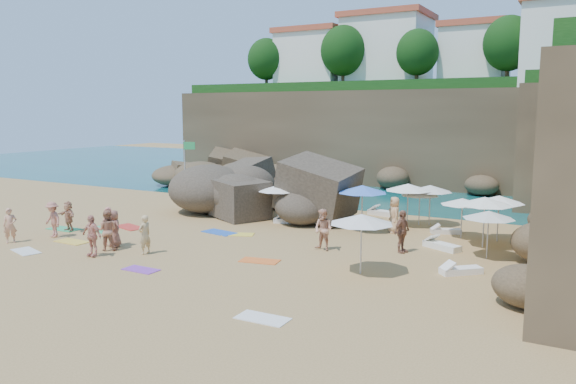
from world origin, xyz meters
The scene contains 49 objects.
ground centered at (0.00, 0.00, 0.00)m, with size 120.00×120.00×0.00m, color tan.
seawater centered at (0.00, 30.00, 0.00)m, with size 120.00×120.00×0.00m, color #0C4751.
cliff_back centered at (2.00, 25.00, 4.00)m, with size 44.00×8.00×8.00m, color brown.
rock_promontory centered at (-11.00, 16.00, 0.00)m, with size 12.00×7.00×2.00m, color brown, non-canonical shape.
clifftop_buildings centered at (2.96, 25.79, 11.24)m, with size 28.48×9.48×7.00m.
clifftop_trees centered at (4.78, 19.52, 11.26)m, with size 35.60×23.82×4.40m.
marina_masts centered at (-16.50, 30.00, 3.00)m, with size 3.10×0.10×6.00m.
rock_outcrop centered at (-1.10, 6.75, 0.00)m, with size 8.64×6.48×3.46m, color brown, non-canonical shape.
flag_pole centered at (-7.53, 6.20, 2.80)m, with size 0.84×0.33×4.39m.
parasol_0 centered at (2.36, 6.56, 1.92)m, with size 2.21×2.21×2.09m.
parasol_1 centered at (7.51, 6.65, 2.19)m, with size 2.52×2.52×2.38m.
parasol_2 centered at (12.05, 3.70, 2.20)m, with size 2.53×2.53×2.39m.
parasol_3 centered at (7.98, 7.30, 1.82)m, with size 2.10×2.10×1.98m.
parasol_4 centered at (12.44, 5.28, 2.09)m, with size 2.40×2.40×2.27m.
parasol_5 centered at (8.51, 7.48, 2.08)m, with size 2.40×2.40×2.27m.
parasol_7 centered at (10.74, 5.14, 1.86)m, with size 2.15×2.15×2.03m.
parasol_8 centered at (12.56, 1.73, 1.92)m, with size 2.22×2.22×2.10m.
parasol_9 centered at (0.71, 4.15, 1.98)m, with size 2.28×2.28×2.15m.
parasol_10 centered at (5.81, 4.18, 2.27)m, with size 2.62×2.62×2.48m.
parasol_11 centered at (8.63, -3.07, 2.19)m, with size 2.52×2.52×2.39m.
lounger_0 centered at (0.44, 9.52, 0.12)m, with size 1.57×0.52×0.24m, color white.
lounger_1 centered at (5.29, 9.09, 0.15)m, with size 1.92×0.64×0.30m, color white.
lounger_2 centered at (9.82, 5.87, 0.12)m, with size 1.55×0.52×0.24m, color silver.
lounger_3 centered at (1.30, 4.31, 0.13)m, with size 1.66×0.55×0.26m, color white.
lounger_4 centered at (10.46, 2.43, 0.14)m, with size 1.83×0.61×0.28m, color white.
lounger_5 centered at (12.09, -1.18, 0.13)m, with size 1.65×0.55×0.26m, color white.
towel_3 centered at (-8.48, -3.07, 0.02)m, with size 1.84×0.92×0.03m, color #2FA764.
towel_4 centered at (-5.71, -4.88, 0.02)m, with size 1.71×0.86×0.03m, color gold.
towel_5 centered at (-5.99, -7.20, 0.01)m, with size 1.65×0.83×0.03m, color silver.
towel_6 centered at (0.69, -6.87, 0.01)m, with size 1.50×0.75×0.03m, color purple.
towel_7 centered at (-5.74, -0.99, 0.02)m, with size 1.93×0.96×0.03m, color red.
towel_8 centered at (-0.62, 0.30, 0.02)m, with size 1.87×0.93×0.03m, color blue.
towel_10 centered at (4.18, -3.43, 0.01)m, with size 1.67×0.83×0.03m, color orange.
towel_11 centered at (-6.60, -2.18, 0.02)m, with size 1.89×0.94×0.03m, color #30AA68.
towel_12 centered at (0.50, 0.39, 0.01)m, with size 1.61×0.80×0.03m, color yellow.
towel_13 centered at (7.78, -9.05, 0.01)m, with size 1.66×0.83×0.03m, color white.
person_stand_0 centered at (-8.14, -6.43, 0.85)m, with size 0.62×0.41×1.71m, color tan.
person_stand_1 centered at (-2.91, -5.22, 0.94)m, with size 0.92×0.71×1.88m, color tan.
person_stand_2 centered at (0.02, 7.97, 0.83)m, with size 1.07×0.44×1.66m, color #E49E82.
person_stand_3 centered at (9.01, 0.91, 0.97)m, with size 1.14×0.47×1.94m, color #8A5945.
person_stand_4 centered at (7.38, 4.79, 0.95)m, with size 0.93×0.51×1.90m, color tan.
person_stand_5 centered at (-3.09, 7.44, 0.91)m, with size 1.69×0.48×1.82m, color #B07158.
person_stand_6 centered at (-0.94, -4.88, 0.88)m, with size 0.64×0.42×1.77m, color tan.
person_lie_0 centered at (-7.29, -4.67, 0.24)m, with size 1.16×1.79×0.48m, color #B26B59.
person_lie_1 centered at (-2.63, -6.35, 0.22)m, with size 1.07×1.82×0.44m, color #E29580.
person_lie_2 centered at (-3.08, -4.62, 0.23)m, with size 0.85×1.73×0.46m, color brown.
person_lie_3 centered at (-7.87, -3.24, 0.21)m, with size 1.45×1.57×0.42m, color tan.
person_lie_4 centered at (-3.42, -4.62, 0.22)m, with size 0.67×1.84×0.44m, color #C97464.
person_lie_5 centered at (5.77, -0.47, 0.36)m, with size 0.92×1.88×0.71m, color tan.
Camera 1 is at (16.48, -23.15, 6.39)m, focal length 35.00 mm.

